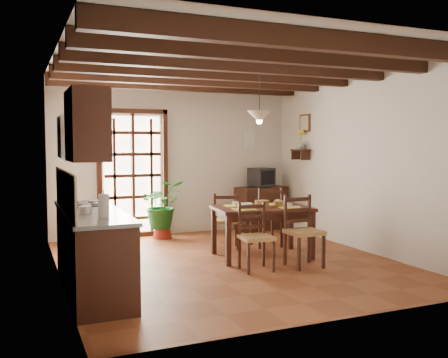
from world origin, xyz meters
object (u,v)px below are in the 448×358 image
dining_table (262,213)px  chair_near_right (303,245)px  kitchen_counter (92,249)px  chair_near_left (256,249)px  pendant_lamp (259,116)px  chair_far_right (267,228)px  sideboard (261,208)px  potted_plant (162,206)px  chair_far_left (226,231)px  crt_tv (262,177)px

dining_table → chair_near_right: (0.26, -0.74, -0.35)m
kitchen_counter → dining_table: 2.66m
chair_near_left → pendant_lamp: pendant_lamp is taller
chair_far_right → sideboard: bearing=-109.4°
kitchen_counter → potted_plant: size_ratio=1.02×
chair_near_left → chair_far_left: 1.41m
chair_near_left → potted_plant: size_ratio=0.40×
chair_near_left → chair_near_right: 0.69m
chair_far_right → crt_tv: size_ratio=1.97×
kitchen_counter → crt_tv: kitchen_counter is taller
kitchen_counter → chair_far_right: (2.97, 1.39, -0.17)m
pendant_lamp → dining_table: bearing=-90.0°
dining_table → chair_near_right: 0.85m
chair_near_right → dining_table: bearing=108.9°
chair_far_right → crt_tv: (0.64, 1.43, 0.72)m
chair_far_right → chair_near_left: bearing=61.6°
chair_near_left → pendant_lamp: size_ratio=1.05×
chair_far_right → kitchen_counter: bearing=29.6°
crt_tv → chair_far_right: bearing=-129.1°
chair_far_left → pendant_lamp: size_ratio=1.06×
chair_near_left → chair_far_left: bearing=87.6°
kitchen_counter → crt_tv: (3.61, 2.82, 0.55)m
sideboard → pendant_lamp: (-1.06, -1.99, 1.66)m
chair_near_right → sideboard: bearing=73.8°
sideboard → chair_far_left: bearing=-142.4°
chair_far_left → potted_plant: (-0.70, 1.23, 0.29)m
dining_table → kitchen_counter: bearing=-157.2°
crt_tv → potted_plant: 2.07m
chair_near_right → chair_far_right: (0.17, 1.39, -0.00)m
dining_table → crt_tv: size_ratio=3.00×
crt_tv → pendant_lamp: size_ratio=0.58×
chair_far_right → potted_plant: bearing=-39.0°
sideboard → dining_table: bearing=-124.9°
chair_near_left → potted_plant: bearing=105.8°
chair_near_right → chair_far_right: chair_near_right is taller
kitchen_counter → chair_near_left: kitchen_counter is taller
dining_table → chair_near_left: chair_near_left is taller
chair_near_right → crt_tv: bearing=73.8°
dining_table → pendant_lamp: 1.43m
chair_near_left → pendant_lamp: 2.00m
crt_tv → kitchen_counter: bearing=-157.1°
chair_near_left → crt_tv: 3.21m
kitchen_counter → pendant_lamp: (2.55, 0.83, 1.60)m
kitchen_counter → chair_far_right: 3.29m
dining_table → potted_plant: 2.19m
crt_tv → dining_table: bearing=-132.1°
chair_far_left → sideboard: (1.32, 1.35, 0.14)m
sideboard → potted_plant: (-2.02, -0.12, 0.15)m
chair_far_left → sideboard: size_ratio=0.91×
dining_table → crt_tv: crt_tv is taller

